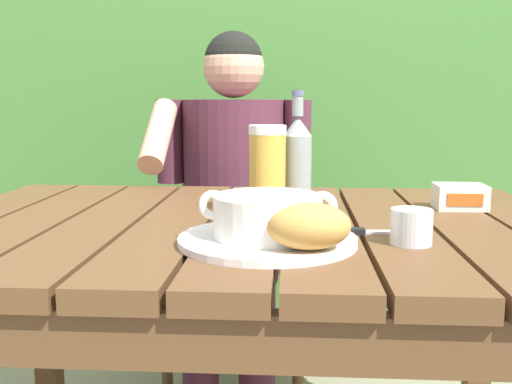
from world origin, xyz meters
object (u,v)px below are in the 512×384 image
Objects in this scene: serving_plate at (267,240)px; table_knife at (363,232)px; bread_roll at (309,226)px; beer_bottle at (297,162)px; chair_near_diner at (239,247)px; water_glass_small at (411,227)px; soup_bowl at (267,215)px; person_eating at (232,190)px; beer_glass at (267,170)px; butter_tub at (460,197)px.

table_knife is (0.17, 0.08, -0.00)m from serving_plate.
beer_bottle is (-0.02, 0.36, 0.06)m from bread_roll.
chair_near_diner is at bearing 100.63° from bread_roll.
bread_roll is at bearing -122.78° from table_knife.
water_glass_small is at bearing 27.33° from bread_roll.
table_knife is at bearing 25.51° from soup_bowl.
beer_bottle is at bearing -70.64° from person_eating.
chair_near_diner is 0.90m from beer_glass.
butter_tub is at bearing 39.32° from serving_plate.
bread_roll is at bearing -79.37° from chair_near_diner.
chair_near_diner is at bearing 99.42° from beer_glass.
beer_glass is 0.73× the size of beer_bottle.
beer_glass is 2.67× the size of water_glass_small.
table_knife is (0.31, -0.97, 0.29)m from chair_near_diner.
serving_plate is at bearing -140.68° from butter_tub.
table_knife is (0.12, -0.21, -0.10)m from beer_bottle.
serving_plate is 2.80× the size of butter_tub.
table_knife is at bearing -41.75° from beer_glass.
soup_bowl is (0.15, -0.85, 0.10)m from person_eating.
butter_tub is at bearing -43.43° from person_eating.
beer_glass is at bearing 138.25° from table_knife.
water_glass_small is 0.48× the size of table_knife.
bread_roll is at bearing -129.61° from butter_tub.
beer_bottle reaches higher than chair_near_diner.
water_glass_small is (0.24, 0.01, 0.02)m from serving_plate.
person_eating is 0.84m from table_knife.
beer_bottle is at bearing 80.09° from serving_plate.
person_eating is 4.69× the size of beer_bottle.
serving_plate is at bearing -99.91° from beer_bottle.
chair_near_diner is 0.77× the size of person_eating.
bread_roll is (0.21, -1.13, 0.33)m from chair_near_diner.
person_eating is at bearing -90.86° from chair_near_diner.
person_eating is 0.62m from beer_bottle.
water_glass_small reaches higher than table_knife.
chair_near_diner is 6.53× the size of bread_roll.
serving_plate is (0.15, -0.85, 0.05)m from person_eating.
bread_roll is 0.33m from beer_glass.
water_glass_small is at bearing -65.37° from person_eating.
person_eating reaches higher than table_knife.
soup_bowl reaches higher than table_knife.
person_eating is 0.96m from bread_roll.
beer_bottle is 0.36m from butter_tub.
soup_bowl is at bearing -140.68° from butter_tub.
soup_bowl is 0.52m from butter_tub.
water_glass_small is (0.24, 0.01, -0.02)m from soup_bowl.
table_knife is (0.32, -0.77, 0.05)m from person_eating.
chair_near_diner reaches higher than table_knife.
chair_near_diner is 0.31m from person_eating.
serving_plate is 2.13× the size of bread_roll.
bread_roll is (0.07, -0.08, -0.00)m from soup_bowl.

